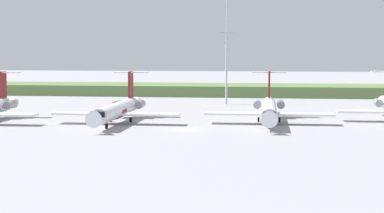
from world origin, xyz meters
TOP-DOWN VIEW (x-y plane):
  - ground_plane at (0.00, 30.00)m, footprint 500.00×500.00m
  - grass_berm at (0.00, 78.11)m, footprint 320.00×20.00m
  - regional_jet_second at (-13.21, 7.39)m, footprint 22.81×31.00m
  - regional_jet_third at (13.83, 10.61)m, footprint 22.81×31.00m
  - antenna_mast at (3.57, 48.31)m, footprint 4.40×0.50m

SIDE VIEW (x-z plane):
  - ground_plane at x=0.00m, z-range 0.00..0.00m
  - grass_berm at x=0.00m, z-range 0.00..3.08m
  - regional_jet_second at x=-13.21m, z-range -1.96..7.04m
  - regional_jet_third at x=13.83m, z-range -1.96..7.04m
  - antenna_mast at x=3.57m, z-range -2.31..24.23m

